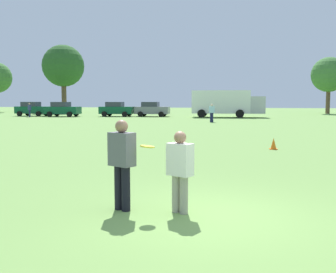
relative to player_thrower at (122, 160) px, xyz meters
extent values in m
plane|color=#6B9347|center=(1.66, -0.16, -0.96)|extent=(190.57, 190.57, 0.00)
cylinder|color=black|center=(-0.08, 0.04, -0.54)|extent=(0.17, 0.17, 0.84)
cylinder|color=black|center=(0.08, -0.04, -0.54)|extent=(0.17, 0.17, 0.84)
cube|color=#595960|center=(0.00, 0.00, 0.20)|extent=(0.55, 0.47, 0.63)
sphere|color=#8C664C|center=(0.00, 0.00, 0.63)|extent=(0.24, 0.24, 0.24)
cylinder|color=gray|center=(1.17, -0.01, -0.61)|extent=(0.16, 0.16, 0.70)
cylinder|color=gray|center=(1.02, 0.07, -0.61)|extent=(0.16, 0.16, 0.70)
cube|color=silver|center=(1.09, 0.03, 0.03)|extent=(0.52, 0.44, 0.59)
sphere|color=#8C664C|center=(1.09, 0.03, 0.44)|extent=(0.23, 0.23, 0.23)
cylinder|color=yellow|center=(0.49, 0.02, 0.26)|extent=(0.27, 0.27, 0.06)
cube|color=#D8590C|center=(3.57, 9.79, -0.95)|extent=(0.32, 0.32, 0.03)
cone|color=orange|center=(3.57, 9.79, -0.71)|extent=(0.24, 0.24, 0.45)
cube|color=#0C4C2D|center=(-24.08, 38.84, -0.18)|extent=(4.22, 1.84, 0.90)
cube|color=#2D333D|center=(-24.33, 38.84, 0.54)|extent=(2.02, 1.66, 0.64)
cylinder|color=black|center=(-22.79, 39.85, -0.63)|extent=(0.66, 0.23, 0.66)
cylinder|color=black|center=(-22.77, 37.86, -0.63)|extent=(0.66, 0.23, 0.66)
cylinder|color=black|center=(-25.39, 39.83, -0.63)|extent=(0.66, 0.23, 0.66)
cylinder|color=black|center=(-25.37, 37.83, -0.63)|extent=(0.66, 0.23, 0.66)
cube|color=#0C4C2D|center=(-19.52, 37.98, -0.18)|extent=(4.22, 1.84, 0.90)
cube|color=#2D333D|center=(-19.77, 37.98, 0.54)|extent=(2.02, 1.66, 0.64)
cylinder|color=black|center=(-18.23, 38.99, -0.63)|extent=(0.66, 0.23, 0.66)
cylinder|color=black|center=(-18.21, 36.99, -0.63)|extent=(0.66, 0.23, 0.66)
cylinder|color=black|center=(-20.83, 38.96, -0.63)|extent=(0.66, 0.23, 0.66)
cylinder|color=black|center=(-20.81, 36.97, -0.63)|extent=(0.66, 0.23, 0.66)
cube|color=#0C4C2D|center=(-13.01, 39.51, -0.18)|extent=(4.22, 1.84, 0.90)
cube|color=#2D333D|center=(-13.26, 39.50, 0.54)|extent=(2.02, 1.66, 0.64)
cylinder|color=black|center=(-11.72, 40.52, -0.63)|extent=(0.66, 0.23, 0.66)
cylinder|color=black|center=(-11.70, 38.52, -0.63)|extent=(0.66, 0.23, 0.66)
cylinder|color=black|center=(-14.32, 40.49, -0.63)|extent=(0.66, 0.23, 0.66)
cylinder|color=black|center=(-14.30, 38.49, -0.63)|extent=(0.66, 0.23, 0.66)
cube|color=slate|center=(-8.59, 40.15, -0.18)|extent=(4.22, 1.84, 0.90)
cube|color=#2D333D|center=(-8.84, 40.15, 0.54)|extent=(2.02, 1.66, 0.64)
cylinder|color=black|center=(-7.29, 41.16, -0.63)|extent=(0.66, 0.23, 0.66)
cylinder|color=black|center=(-7.27, 39.17, -0.63)|extent=(0.66, 0.23, 0.66)
cylinder|color=black|center=(-9.90, 41.14, -0.63)|extent=(0.66, 0.23, 0.66)
cylinder|color=black|center=(-9.88, 39.14, -0.63)|extent=(0.66, 0.23, 0.66)
cube|color=white|center=(-0.06, 39.68, 0.87)|extent=(6.83, 2.57, 2.70)
cube|color=#B2B2B7|center=(4.13, 39.72, 0.52)|extent=(1.82, 2.32, 2.00)
cylinder|color=black|center=(2.13, 41.07, -0.48)|extent=(0.96, 0.29, 0.96)
cylinder|color=black|center=(2.16, 38.33, -0.48)|extent=(0.96, 0.29, 0.96)
cylinder|color=black|center=(-2.29, 41.03, -0.48)|extent=(0.96, 0.29, 0.96)
cylinder|color=black|center=(-2.26, 38.29, -0.48)|extent=(0.96, 0.29, 0.96)
cylinder|color=#1E234C|center=(-22.73, 35.65, -0.53)|extent=(0.16, 0.16, 0.86)
cylinder|color=#1E234C|center=(-22.76, 35.83, -0.53)|extent=(0.16, 0.16, 0.86)
cube|color=navy|center=(-22.74, 35.74, 0.20)|extent=(0.36, 0.51, 0.61)
sphere|color=tan|center=(-22.74, 35.74, 0.62)|extent=(0.23, 0.23, 0.23)
cylinder|color=#1E234C|center=(-0.35, 29.34, -0.53)|extent=(0.16, 0.16, 0.87)
cylinder|color=#1E234C|center=(-0.51, 29.25, -0.53)|extent=(0.16, 0.16, 0.87)
cube|color=#9EC6E5|center=(-0.43, 29.30, 0.22)|extent=(0.54, 0.48, 0.62)
sphere|color=beige|center=(-0.43, 29.30, 0.64)|extent=(0.24, 0.24, 0.24)
cylinder|color=brown|center=(-26.13, 52.20, 1.39)|extent=(0.78, 0.78, 4.71)
sphere|color=#285623|center=(-26.13, 52.20, 6.61)|extent=(6.73, 6.73, 6.73)
cylinder|color=brown|center=(15.14, 54.60, 0.85)|extent=(0.61, 0.61, 3.63)
sphere|color=#3D7033|center=(15.14, 54.60, 4.87)|extent=(5.19, 5.19, 5.19)
camera|label=1|loc=(2.15, -6.84, 1.11)|focal=41.22mm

